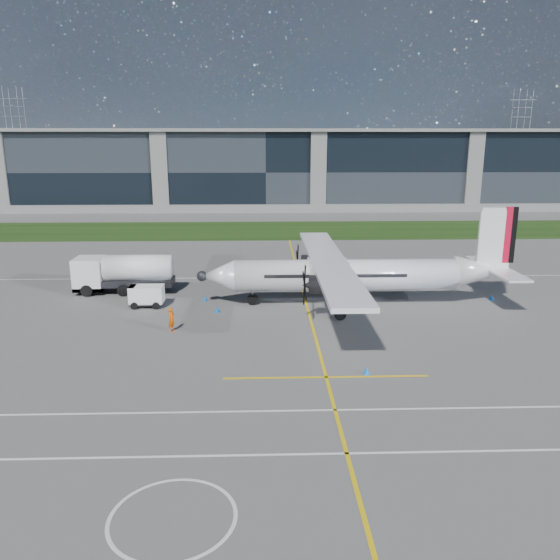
{
  "coord_description": "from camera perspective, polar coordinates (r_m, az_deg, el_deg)",
  "views": [
    {
      "loc": [
        -0.61,
        -35.27,
        13.37
      ],
      "look_at": [
        0.71,
        6.71,
        2.63
      ],
      "focal_mm": 35.0,
      "sensor_mm": 36.0,
      "label": 1
    }
  ],
  "objects": [
    {
      "name": "white_lane_line",
      "position": [
        25.13,
        -0.13,
        -17.78
      ],
      "size": [
        90.0,
        0.15,
        0.01
      ],
      "primitive_type": "cube",
      "color": "white",
      "rests_on": "ground"
    },
    {
      "name": "fuel_tanker_truck",
      "position": [
        51.38,
        -16.67,
        0.63
      ],
      "size": [
        9.16,
        2.98,
        3.44
      ],
      "primitive_type": null,
      "color": "white",
      "rests_on": "ground"
    },
    {
      "name": "pylon_east",
      "position": [
        204.1,
        23.71,
        13.64
      ],
      "size": [
        9.0,
        4.6,
        30.0
      ],
      "primitive_type": null,
      "color": "gray",
      "rests_on": "ground"
    },
    {
      "name": "baggage_tug",
      "position": [
        46.49,
        -13.75,
        -1.66
      ],
      "size": [
        2.94,
        1.76,
        1.76
      ],
      "primitive_type": null,
      "color": "white",
      "rests_on": "ground"
    },
    {
      "name": "safety_cone_stbdwing",
      "position": [
        58.82,
        3.8,
        1.43
      ],
      "size": [
        0.36,
        0.36,
        0.5
      ],
      "primitive_type": "cone",
      "color": "blue",
      "rests_on": "ground"
    },
    {
      "name": "safety_cone_nose_port",
      "position": [
        44.12,
        -6.56,
        -3.05
      ],
      "size": [
        0.36,
        0.36,
        0.5
      ],
      "primitive_type": "cone",
      "color": "blue",
      "rests_on": "ground"
    },
    {
      "name": "terminal_building",
      "position": [
        115.42,
        -1.53,
        11.43
      ],
      "size": [
        120.0,
        20.0,
        15.0
      ],
      "primitive_type": "cube",
      "color": "black",
      "rests_on": "ground"
    },
    {
      "name": "safety_cone_tail",
      "position": [
        50.55,
        21.23,
        -1.69
      ],
      "size": [
        0.36,
        0.36,
        0.5
      ],
      "primitive_type": "cone",
      "color": "blue",
      "rests_on": "ground"
    },
    {
      "name": "safety_cone_portwing",
      "position": [
        32.99,
        9.03,
        -9.27
      ],
      "size": [
        0.36,
        0.36,
        0.5
      ],
      "primitive_type": "cone",
      "color": "blue",
      "rests_on": "ground"
    },
    {
      "name": "yellow_taxiway_centerline",
      "position": [
        47.34,
        2.65,
        -2.07
      ],
      "size": [
        0.2,
        70.0,
        0.01
      ],
      "primitive_type": "cube",
      "color": "yellow",
      "rests_on": "ground"
    },
    {
      "name": "ground_crew_person",
      "position": [
        40.05,
        -11.28,
        -3.89
      ],
      "size": [
        0.92,
        1.01,
        2.05
      ],
      "primitive_type": "imported",
      "rotation": [
        0.0,
        0.0,
        1.08
      ],
      "color": "#F25907",
      "rests_on": "ground"
    },
    {
      "name": "grass_strip",
      "position": [
        84.34,
        -1.37,
        5.23
      ],
      "size": [
        400.0,
        18.0,
        0.04
      ],
      "primitive_type": "cube",
      "color": "#19330E",
      "rests_on": "ground"
    },
    {
      "name": "safety_cone_nose_stbd",
      "position": [
        47.31,
        -7.86,
        -1.89
      ],
      "size": [
        0.36,
        0.36,
        0.5
      ],
      "primitive_type": "cone",
      "color": "blue",
      "rests_on": "ground"
    },
    {
      "name": "tree_line",
      "position": [
        175.58,
        -1.63,
        10.95
      ],
      "size": [
        400.0,
        6.0,
        6.0
      ],
      "primitive_type": "cube",
      "color": "black",
      "rests_on": "ground"
    },
    {
      "name": "pylon_west",
      "position": [
        201.57,
        -25.75,
        13.44
      ],
      "size": [
        9.0,
        4.6,
        30.0
      ],
      "primitive_type": null,
      "color": "gray",
      "rests_on": "ground"
    },
    {
      "name": "turboprop_aircraft",
      "position": [
        45.57,
        8.11,
        2.43
      ],
      "size": [
        26.17,
        27.14,
        8.14
      ],
      "primitive_type": null,
      "color": "white",
      "rests_on": "ground"
    },
    {
      "name": "ground",
      "position": [
        76.45,
        -1.32,
        4.27
      ],
      "size": [
        400.0,
        400.0,
        0.0
      ],
      "primitive_type": "plane",
      "color": "#565351",
      "rests_on": "ground"
    }
  ]
}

